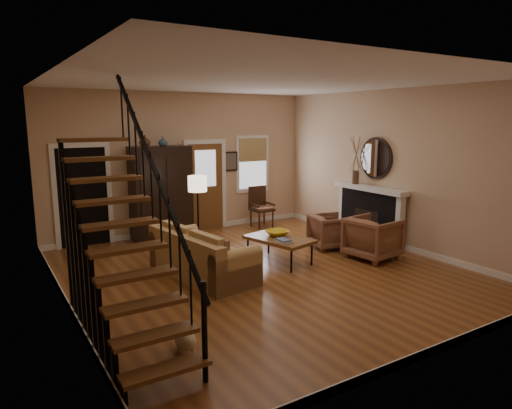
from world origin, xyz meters
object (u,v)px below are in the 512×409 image
armoire (161,193)px  sofa (203,254)px  armchair_right (330,231)px  coffee_table (279,250)px  armchair_left (373,238)px  floor_lamp (198,216)px  side_chair (262,207)px

armoire → sofa: 2.88m
armoire → armchair_right: 3.83m
coffee_table → sofa: bearing=178.3°
sofa → armchair_left: (3.27, -0.78, 0.01)m
armoire → armchair_left: armoire is taller
armoire → armchair_left: (2.97, -3.57, -0.64)m
coffee_table → armchair_right: 1.53m
floor_lamp → coffee_table: bearing=-48.3°
armoire → coffee_table: (1.26, -2.84, -0.81)m
armchair_left → side_chair: side_chair is taller
armchair_left → armchair_right: 1.04m
side_chair → armchair_left: bearing=-82.9°
sofa → floor_lamp: bearing=60.1°
armchair_right → floor_lamp: (-2.60, 0.95, 0.44)m
coffee_table → armchair_left: bearing=-23.3°
coffee_table → side_chair: side_chair is taller
side_chair → sofa: bearing=-137.8°
coffee_table → side_chair: 2.95m
sofa → floor_lamp: floor_lamp is taller
armchair_right → floor_lamp: floor_lamp is taller
sofa → armchair_left: armchair_left is taller
sofa → side_chair: bearing=34.0°
armchair_left → side_chair: size_ratio=0.88×
armchair_left → armchair_right: size_ratio=1.15×
side_chair → coffee_table: bearing=-116.0°
floor_lamp → armchair_right: bearing=-20.1°
coffee_table → armchair_left: size_ratio=1.40×
coffee_table → armoire: bearing=114.0°
armchair_left → side_chair: bearing=-0.2°
floor_lamp → side_chair: floor_lamp is taller
armchair_left → armchair_right: armchair_left is taller
armchair_right → floor_lamp: 2.80m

